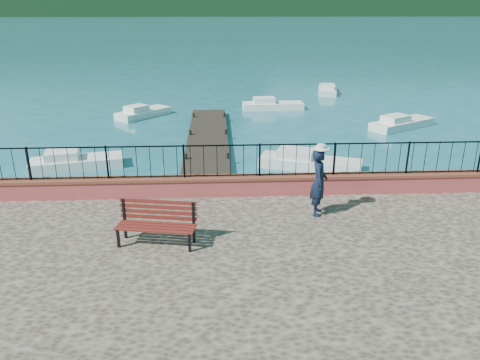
{
  "coord_description": "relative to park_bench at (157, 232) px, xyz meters",
  "views": [
    {
      "loc": [
        -1.53,
        -9.2,
        6.52
      ],
      "look_at": [
        -0.96,
        2.0,
        2.3
      ],
      "focal_mm": 35.0,
      "sensor_mm": 36.0,
      "label": 1
    }
  ],
  "objects": [
    {
      "name": "ground",
      "position": [
        2.99,
        -0.73,
        -1.51
      ],
      "size": [
        2000.0,
        2000.0,
        0.0
      ],
      "primitive_type": "plane",
      "color": "#19596B",
      "rests_on": "ground"
    },
    {
      "name": "parapet",
      "position": [
        2.99,
        2.97,
        -0.02
      ],
      "size": [
        28.0,
        0.46,
        0.58
      ],
      "primitive_type": "cube",
      "color": "#AC443E",
      "rests_on": "promenade"
    },
    {
      "name": "railing",
      "position": [
        2.99,
        2.97,
        0.75
      ],
      "size": [
        27.0,
        0.05,
        0.95
      ],
      "primitive_type": "cube",
      "color": "black",
      "rests_on": "parapet"
    },
    {
      "name": "dock",
      "position": [
        0.99,
        11.27,
        -1.36
      ],
      "size": [
        2.0,
        16.0,
        0.3
      ],
      "primitive_type": "cube",
      "color": "#2D231C",
      "rests_on": "ground"
    },
    {
      "name": "far_forest",
      "position": [
        2.99,
        299.27,
        7.49
      ],
      "size": [
        900.0,
        60.0,
        18.0
      ],
      "primitive_type": "cube",
      "color": "black",
      "rests_on": "ground"
    },
    {
      "name": "companion_hill",
      "position": [
        222.99,
        559.27,
        -1.51
      ],
      "size": [
        448.0,
        384.0,
        180.0
      ],
      "primitive_type": "ellipsoid",
      "color": "#142D23",
      "rests_on": "ground"
    },
    {
      "name": "park_bench",
      "position": [
        0.0,
        0.0,
        0.0
      ],
      "size": [
        1.93,
        0.92,
        1.03
      ],
      "rotation": [
        0.0,
        0.0,
        -0.18
      ],
      "color": "black",
      "rests_on": "promenade"
    },
    {
      "name": "person",
      "position": [
        4.13,
        1.51,
        0.61
      ],
      "size": [
        0.56,
        0.74,
        1.83
      ],
      "primitive_type": "imported",
      "rotation": [
        0.0,
        0.0,
        1.36
      ],
      "color": "black",
      "rests_on": "promenade"
    },
    {
      "name": "hat",
      "position": [
        4.13,
        1.51,
        1.58
      ],
      "size": [
        0.44,
        0.44,
        0.12
      ],
      "primitive_type": "cylinder",
      "color": "white",
      "rests_on": "person"
    },
    {
      "name": "boat_0",
      "position": [
        -4.52,
        9.26,
        -1.11
      ],
      "size": [
        3.98,
        2.1,
        0.8
      ],
      "primitive_type": "cube",
      "rotation": [
        0.0,
        0.0,
        0.22
      ],
      "color": "silver",
      "rests_on": "ground"
    },
    {
      "name": "boat_1",
      "position": [
        5.38,
        8.66,
        -1.11
      ],
      "size": [
        4.44,
        2.7,
        0.8
      ],
      "primitive_type": "cube",
      "rotation": [
        0.0,
        0.0,
        -0.36
      ],
      "color": "silver",
      "rests_on": "ground"
    },
    {
      "name": "boat_2",
      "position": [
        11.9,
        15.32,
        -1.11
      ],
      "size": [
        4.2,
        3.22,
        0.8
      ],
      "primitive_type": "cube",
      "rotation": [
        0.0,
        0.0,
        0.54
      ],
      "color": "silver",
      "rests_on": "ground"
    },
    {
      "name": "boat_3",
      "position": [
        -3.07,
        18.85,
        -1.11
      ],
      "size": [
        3.29,
        3.5,
        0.8
      ],
      "primitive_type": "cube",
      "rotation": [
        0.0,
        0.0,
        0.85
      ],
      "color": "silver",
      "rests_on": "ground"
    },
    {
      "name": "boat_4",
      "position": [
        5.2,
        20.69,
        -1.11
      ],
      "size": [
        4.01,
        1.44,
        0.8
      ],
      "primitive_type": "cube",
      "rotation": [
        0.0,
        0.0,
        0.04
      ],
      "color": "white",
      "rests_on": "ground"
    },
    {
      "name": "boat_5",
      "position": [
        10.16,
        26.46,
        -1.11
      ],
      "size": [
        1.99,
        3.73,
        0.8
      ],
      "primitive_type": "cube",
      "rotation": [
        0.0,
        0.0,
        1.37
      ],
      "color": "silver",
      "rests_on": "ground"
    }
  ]
}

